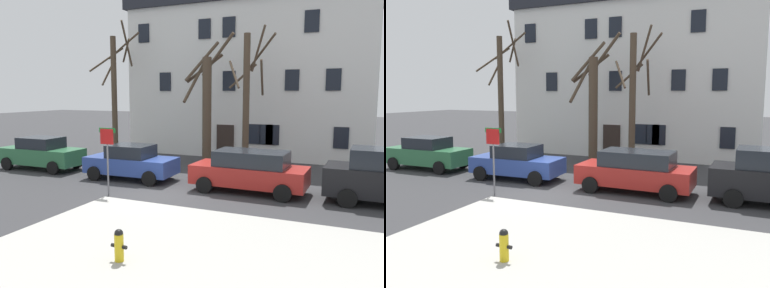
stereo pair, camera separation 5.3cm
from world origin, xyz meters
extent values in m
plane|color=#38383A|center=(0.00, 0.00, 0.00)|extent=(120.00, 120.00, 0.00)
cube|color=#B7B5AD|center=(3.69, -5.62, 0.06)|extent=(10.26, 8.22, 0.12)
cube|color=white|center=(0.28, 12.74, 4.80)|extent=(15.55, 6.39, 9.60)
cube|color=#2D231E|center=(-0.44, 9.50, 1.05)|extent=(1.10, 0.12, 2.10)
cube|color=black|center=(1.38, 9.51, 1.60)|extent=(0.80, 0.08, 1.20)
cube|color=black|center=(2.15, 9.51, 1.60)|extent=(0.80, 0.08, 1.20)
cube|color=black|center=(2.51, 9.51, 1.60)|extent=(0.80, 0.08, 1.20)
cube|color=black|center=(6.34, 9.51, 1.60)|extent=(0.80, 0.08, 1.20)
cube|color=black|center=(-4.66, 9.51, 4.80)|extent=(0.80, 0.08, 1.20)
cube|color=black|center=(-0.24, 9.51, 4.80)|extent=(0.80, 0.08, 1.20)
cube|color=black|center=(3.56, 9.51, 4.80)|extent=(0.80, 0.08, 1.20)
cube|color=black|center=(5.80, 9.51, 4.80)|extent=(0.80, 0.08, 1.20)
cube|color=black|center=(-6.24, 9.51, 8.00)|extent=(0.80, 0.08, 1.20)
cube|color=black|center=(-1.87, 9.51, 8.00)|extent=(0.80, 0.08, 1.20)
cube|color=black|center=(-0.29, 9.51, 8.00)|extent=(0.80, 0.08, 1.20)
cube|color=black|center=(4.54, 9.51, 8.00)|extent=(0.80, 0.08, 1.20)
cylinder|color=#4C3D2D|center=(-7.18, 7.33, 3.80)|extent=(0.35, 0.35, 7.59)
cylinder|color=#4C3D2D|center=(-8.15, 7.95, 6.24)|extent=(1.38, 2.08, 1.68)
cylinder|color=#4C3D2D|center=(-6.61, 7.93, 6.73)|extent=(1.33, 1.26, 1.35)
cylinder|color=#4C3D2D|center=(-6.30, 7.56, 7.09)|extent=(0.60, 1.88, 2.63)
cylinder|color=#4C3D2D|center=(-7.68, 7.44, 5.33)|extent=(0.35, 1.13, 1.62)
cylinder|color=#4C3D2D|center=(-7.19, 8.51, 7.12)|extent=(2.41, 0.14, 1.66)
cylinder|color=#4C3D2D|center=(-0.50, 6.56, 3.00)|extent=(0.50, 0.50, 6.00)
cylinder|color=#4C3D2D|center=(-0.26, 7.55, 6.20)|extent=(2.16, 0.68, 2.34)
cylinder|color=#4C3D2D|center=(-1.37, 6.76, 4.62)|extent=(0.60, 1.91, 2.21)
cylinder|color=#4C3D2D|center=(-1.00, 7.43, 5.46)|extent=(1.93, 1.21, 1.68)
cylinder|color=#4C3D2D|center=(-1.11, 7.29, 5.84)|extent=(1.69, 1.44, 2.29)
cylinder|color=#4C3D2D|center=(1.74, 6.55, 3.57)|extent=(0.35, 0.35, 7.13)
cylinder|color=#4C3D2D|center=(1.20, 6.13, 5.03)|extent=(1.00, 1.22, 1.49)
cylinder|color=#4C3D2D|center=(2.34, 7.36, 6.28)|extent=(1.77, 1.34, 1.68)
cylinder|color=#4C3D2D|center=(1.35, 7.17, 4.97)|extent=(1.37, 0.93, 1.37)
cylinder|color=#4C3D2D|center=(2.52, 6.69, 4.84)|extent=(0.43, 1.67, 1.80)
cylinder|color=#4C3D2D|center=(2.21, 7.00, 6.36)|extent=(1.07, 1.11, 2.29)
cube|color=#2D6B42|center=(-8.20, 2.06, 0.74)|extent=(4.62, 1.90, 0.83)
cube|color=#1E232B|center=(-8.20, 2.06, 1.44)|extent=(2.15, 1.62, 0.58)
cylinder|color=black|center=(-9.73, 1.13, 0.34)|extent=(0.69, 0.24, 0.68)
cylinder|color=black|center=(-9.78, 2.90, 0.34)|extent=(0.69, 0.24, 0.68)
cylinder|color=black|center=(-6.62, 1.22, 0.34)|extent=(0.69, 0.24, 0.68)
cylinder|color=black|center=(-6.68, 2.99, 0.34)|extent=(0.69, 0.24, 0.68)
cube|color=#2D4799|center=(-2.46, 1.94, 0.70)|extent=(4.34, 1.97, 0.75)
cube|color=#1E232B|center=(-2.46, 1.94, 1.36)|extent=(2.02, 1.67, 0.58)
cylinder|color=black|center=(-3.89, 0.98, 0.34)|extent=(0.69, 0.24, 0.68)
cylinder|color=black|center=(-3.95, 2.80, 0.34)|extent=(0.69, 0.24, 0.68)
cylinder|color=black|center=(-0.98, 1.07, 0.34)|extent=(0.69, 0.24, 0.68)
cylinder|color=black|center=(-1.04, 2.90, 0.34)|extent=(0.69, 0.24, 0.68)
cube|color=#AD231E|center=(3.28, 1.91, 0.71)|extent=(4.71, 1.94, 0.78)
cube|color=#1E232B|center=(3.37, 1.91, 1.41)|extent=(2.93, 1.69, 0.62)
cylinder|color=black|center=(1.67, 0.98, 0.34)|extent=(0.68, 0.23, 0.68)
cylinder|color=black|center=(1.70, 2.87, 0.34)|extent=(0.68, 0.23, 0.68)
cylinder|color=black|center=(4.86, 0.95, 0.34)|extent=(0.68, 0.23, 0.68)
cylinder|color=black|center=(4.88, 2.83, 0.34)|extent=(0.68, 0.23, 0.68)
cube|color=#1E232B|center=(8.02, 2.11, 1.72)|extent=(1.81, 1.72, 0.70)
cylinder|color=black|center=(7.11, 1.17, 0.34)|extent=(0.68, 0.23, 0.68)
cylinder|color=black|center=(7.15, 3.08, 0.34)|extent=(0.68, 0.23, 0.68)
cylinder|color=gold|center=(2.44, -6.13, 0.45)|extent=(0.22, 0.22, 0.66)
sphere|color=black|center=(2.44, -6.13, 0.80)|extent=(0.21, 0.21, 0.21)
cylinder|color=black|center=(2.28, -6.13, 0.48)|extent=(0.10, 0.09, 0.09)
cylinder|color=black|center=(2.60, -6.13, 0.48)|extent=(0.10, 0.09, 0.09)
cylinder|color=slate|center=(-1.65, -0.98, 1.34)|extent=(0.07, 0.07, 2.67)
cube|color=red|center=(-1.65, -1.00, 2.37)|extent=(0.60, 0.03, 0.60)
cube|color=#1E8C38|center=(-1.65, -0.96, 2.62)|extent=(0.76, 0.02, 0.18)
camera|label=1|loc=(7.64, -13.46, 4.08)|focal=36.56mm
camera|label=2|loc=(7.68, -13.44, 4.08)|focal=36.56mm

